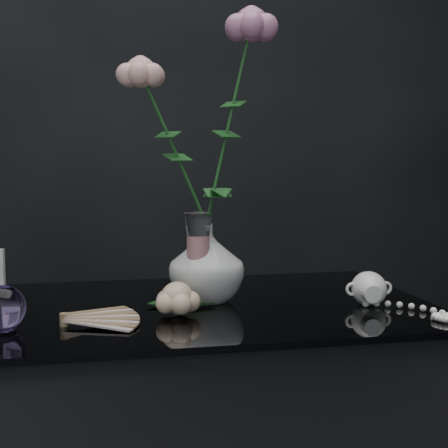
{
  "coord_description": "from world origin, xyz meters",
  "views": [
    {
      "loc": [
        -0.15,
        -1.23,
        1.05
      ],
      "look_at": [
        0.12,
        0.0,
        0.92
      ],
      "focal_mm": 55.0,
      "sensor_mm": 36.0,
      "label": 1
    }
  ],
  "objects": [
    {
      "name": "paper_fan",
      "position": [
        -0.17,
        -0.07,
        0.78
      ],
      "size": [
        0.27,
        0.23,
        0.03
      ],
      "primitive_type": null,
      "rotation": [
        0.0,
        0.0,
        -0.12
      ],
      "color": "beige",
      "rests_on": "table"
    },
    {
      "name": "paperweight",
      "position": [
        -0.27,
        -0.07,
        0.8
      ],
      "size": [
        0.1,
        0.1,
        0.07
      ],
      "primitive_type": null,
      "rotation": [
        0.0,
        0.0,
        0.39
      ],
      "color": "#A988DD",
      "rests_on": "table"
    },
    {
      "name": "roses",
      "position": [
        0.1,
        0.07,
        1.13
      ],
      "size": [
        0.3,
        0.12,
        0.47
      ],
      "color": "#EFACA1",
      "rests_on": "vase"
    },
    {
      "name": "loose_rose",
      "position": [
        0.03,
        -0.03,
        0.79
      ],
      "size": [
        0.17,
        0.2,
        0.06
      ],
      "primitive_type": null,
      "rotation": [
        0.0,
        0.0,
        -0.16
      ],
      "color": "#FFC8A4",
      "rests_on": "table"
    },
    {
      "name": "pearl_jar",
      "position": [
        0.4,
        -0.02,
        0.8
      ],
      "size": [
        0.24,
        0.25,
        0.07
      ],
      "primitive_type": null,
      "rotation": [
        0.0,
        0.0,
        -0.06
      ],
      "color": "white",
      "rests_on": "table"
    },
    {
      "name": "vase",
      "position": [
        0.1,
        0.07,
        0.84
      ],
      "size": [
        0.18,
        0.18,
        0.15
      ],
      "primitive_type": "imported",
      "rotation": [
        0.0,
        0.0,
        -0.29
      ],
      "color": "silver",
      "rests_on": "table"
    },
    {
      "name": "wine_glass",
      "position": [
        0.08,
        0.05,
        0.85
      ],
      "size": [
        0.07,
        0.07,
        0.18
      ],
      "primitive_type": null,
      "rotation": [
        0.0,
        0.0,
        -0.29
      ],
      "color": "white",
      "rests_on": "table"
    }
  ]
}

